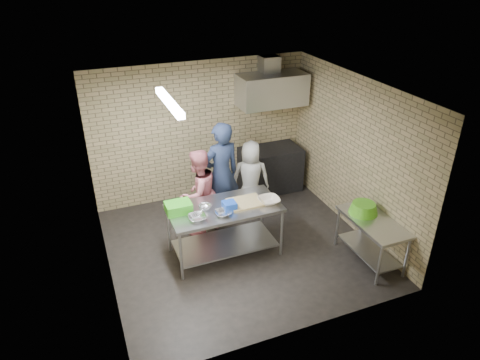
{
  "coord_description": "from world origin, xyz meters",
  "views": [
    {
      "loc": [
        -2.23,
        -5.62,
        4.44
      ],
      "look_at": [
        0.1,
        0.2,
        1.15
      ],
      "focal_mm": 32.84,
      "sensor_mm": 36.0,
      "label": 1
    }
  ],
  "objects_px": {
    "blue_tub": "(229,206)",
    "stove": "(270,169)",
    "side_counter": "(370,240)",
    "green_basin": "(364,208)",
    "green_crate": "(178,207)",
    "bottle_red": "(270,91)",
    "bottle_green": "(288,89)",
    "woman_pink": "(198,193)",
    "man_navy": "(221,175)",
    "prep_table": "(225,230)",
    "woman_white": "(251,178)"
  },
  "relations": [
    {
      "from": "bottle_green",
      "to": "woman_pink",
      "type": "relative_size",
      "value": 0.1
    },
    {
      "from": "woman_white",
      "to": "woman_pink",
      "type": "bearing_deg",
      "value": 37.78
    },
    {
      "from": "prep_table",
      "to": "bottle_red",
      "type": "relative_size",
      "value": 9.77
    },
    {
      "from": "blue_tub",
      "to": "bottle_red",
      "type": "bearing_deg",
      "value": 51.71
    },
    {
      "from": "prep_table",
      "to": "side_counter",
      "type": "height_order",
      "value": "prep_table"
    },
    {
      "from": "side_counter",
      "to": "green_crate",
      "type": "distance_m",
      "value": 3.06
    },
    {
      "from": "side_counter",
      "to": "bottle_red",
      "type": "xyz_separation_m",
      "value": [
        -0.4,
        2.99,
        1.65
      ]
    },
    {
      "from": "bottle_red",
      "to": "bottle_green",
      "type": "relative_size",
      "value": 1.2
    },
    {
      "from": "stove",
      "to": "woman_white",
      "type": "height_order",
      "value": "woman_white"
    },
    {
      "from": "bottle_green",
      "to": "side_counter",
      "type": "bearing_deg",
      "value": -90.0
    },
    {
      "from": "stove",
      "to": "green_crate",
      "type": "bearing_deg",
      "value": -145.52
    },
    {
      "from": "stove",
      "to": "woman_pink",
      "type": "height_order",
      "value": "woman_pink"
    },
    {
      "from": "prep_table",
      "to": "side_counter",
      "type": "xyz_separation_m",
      "value": [
        2.07,
        -1.03,
        -0.06
      ]
    },
    {
      "from": "stove",
      "to": "woman_pink",
      "type": "distance_m",
      "value": 2.1
    },
    {
      "from": "green_crate",
      "to": "green_basin",
      "type": "bearing_deg",
      "value": -18.2
    },
    {
      "from": "prep_table",
      "to": "bottle_green",
      "type": "distance_m",
      "value": 3.26
    },
    {
      "from": "prep_table",
      "to": "woman_white",
      "type": "height_order",
      "value": "woman_white"
    },
    {
      "from": "side_counter",
      "to": "green_basin",
      "type": "xyz_separation_m",
      "value": [
        -0.02,
        0.25,
        0.46
      ]
    },
    {
      "from": "prep_table",
      "to": "bottle_green",
      "type": "bearing_deg",
      "value": 43.33
    },
    {
      "from": "side_counter",
      "to": "bottle_green",
      "type": "distance_m",
      "value": 3.41
    },
    {
      "from": "side_counter",
      "to": "stove",
      "type": "xyz_separation_m",
      "value": [
        -0.45,
        2.75,
        0.08
      ]
    },
    {
      "from": "stove",
      "to": "woman_white",
      "type": "distance_m",
      "value": 1.02
    },
    {
      "from": "green_basin",
      "to": "woman_white",
      "type": "xyz_separation_m",
      "value": [
        -1.16,
        1.83,
        -0.12
      ]
    },
    {
      "from": "blue_tub",
      "to": "stove",
      "type": "bearing_deg",
      "value": 49.1
    },
    {
      "from": "prep_table",
      "to": "bottle_green",
      "type": "relative_size",
      "value": 11.72
    },
    {
      "from": "prep_table",
      "to": "green_crate",
      "type": "bearing_deg",
      "value": 170.27
    },
    {
      "from": "bottle_red",
      "to": "woman_pink",
      "type": "distance_m",
      "value": 2.56
    },
    {
      "from": "man_navy",
      "to": "woman_pink",
      "type": "relative_size",
      "value": 1.24
    },
    {
      "from": "prep_table",
      "to": "bottle_red",
      "type": "height_order",
      "value": "bottle_red"
    },
    {
      "from": "bottle_green",
      "to": "man_navy",
      "type": "height_order",
      "value": "bottle_green"
    },
    {
      "from": "prep_table",
      "to": "blue_tub",
      "type": "xyz_separation_m",
      "value": [
        0.05,
        -0.1,
        0.5
      ]
    },
    {
      "from": "prep_table",
      "to": "woman_pink",
      "type": "distance_m",
      "value": 0.84
    },
    {
      "from": "bottle_red",
      "to": "woman_white",
      "type": "bearing_deg",
      "value": -130.44
    },
    {
      "from": "prep_table",
      "to": "woman_white",
      "type": "distance_m",
      "value": 1.4
    },
    {
      "from": "bottle_red",
      "to": "bottle_green",
      "type": "xyz_separation_m",
      "value": [
        0.4,
        0.0,
        -0.01
      ]
    },
    {
      "from": "side_counter",
      "to": "woman_pink",
      "type": "distance_m",
      "value": 2.91
    },
    {
      "from": "bottle_red",
      "to": "woman_white",
      "type": "relative_size",
      "value": 0.13
    },
    {
      "from": "blue_tub",
      "to": "man_navy",
      "type": "distance_m",
      "value": 1.01
    },
    {
      "from": "stove",
      "to": "blue_tub",
      "type": "bearing_deg",
      "value": -130.9
    },
    {
      "from": "green_basin",
      "to": "man_navy",
      "type": "height_order",
      "value": "man_navy"
    },
    {
      "from": "prep_table",
      "to": "bottle_green",
      "type": "xyz_separation_m",
      "value": [
        2.07,
        1.96,
        1.58
      ]
    },
    {
      "from": "green_basin",
      "to": "green_crate",
      "type": "bearing_deg",
      "value": 161.8
    },
    {
      "from": "bottle_red",
      "to": "woman_white",
      "type": "xyz_separation_m",
      "value": [
        -0.78,
        -0.91,
        -1.32
      ]
    },
    {
      "from": "stove",
      "to": "woman_white",
      "type": "bearing_deg",
      "value": -137.27
    },
    {
      "from": "man_navy",
      "to": "green_crate",
      "type": "bearing_deg",
      "value": 29.07
    },
    {
      "from": "prep_table",
      "to": "green_crate",
      "type": "xyz_separation_m",
      "value": [
        -0.7,
        0.12,
        0.52
      ]
    },
    {
      "from": "green_crate",
      "to": "bottle_green",
      "type": "xyz_separation_m",
      "value": [
        2.77,
        1.84,
        1.06
      ]
    },
    {
      "from": "stove",
      "to": "bottle_red",
      "type": "height_order",
      "value": "bottle_red"
    },
    {
      "from": "stove",
      "to": "man_navy",
      "type": "height_order",
      "value": "man_navy"
    },
    {
      "from": "bottle_green",
      "to": "green_basin",
      "type": "bearing_deg",
      "value": -90.42
    }
  ]
}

